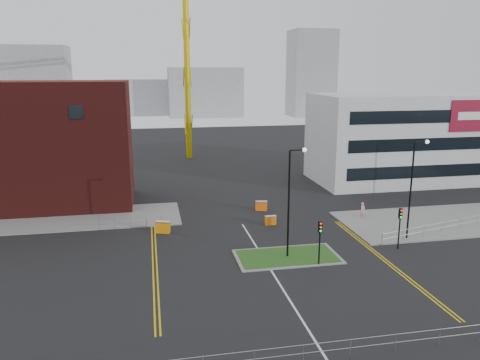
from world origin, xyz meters
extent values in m
plane|color=black|center=(0.00, 0.00, 0.00)|extent=(200.00, 200.00, 0.00)
cube|color=slate|center=(-20.00, 22.00, 0.06)|extent=(28.00, 8.00, 0.12)
cube|color=slate|center=(22.00, 14.00, 0.06)|extent=(24.00, 10.00, 0.12)
cube|color=slate|center=(2.00, 8.00, 0.04)|extent=(8.60, 4.60, 0.08)
cube|color=#28541C|center=(2.00, 8.00, 0.06)|extent=(8.00, 4.00, 0.12)
cube|color=#4F1613|center=(-20.00, 28.00, 7.00)|extent=(18.00, 10.00, 14.00)
cube|color=black|center=(-16.00, 22.98, 11.00)|extent=(1.40, 0.10, 1.40)
cube|color=silver|center=(26.00, 32.00, 6.00)|extent=(25.00, 12.00, 12.00)
cube|color=black|center=(26.00, 25.98, 2.50)|extent=(22.00, 0.10, 1.60)
cube|color=black|center=(26.00, 25.98, 6.00)|extent=(22.00, 0.10, 1.60)
cube|color=black|center=(26.00, 25.98, 9.50)|extent=(22.00, 0.10, 1.60)
cube|color=maroon|center=(32.00, 25.92, 9.50)|extent=(7.00, 0.15, 4.00)
cube|color=white|center=(32.00, 25.82, 9.50)|extent=(5.00, 0.05, 1.00)
cylinder|color=gold|center=(-2.00, 55.00, 17.19)|extent=(1.00, 1.00, 34.39)
cylinder|color=black|center=(2.00, 8.00, 4.50)|extent=(0.16, 0.16, 9.00)
cylinder|color=black|center=(2.60, 8.00, 9.00)|extent=(1.20, 0.10, 0.10)
sphere|color=silver|center=(3.20, 8.00, 9.00)|extent=(0.36, 0.36, 0.36)
cylinder|color=black|center=(14.00, 10.00, 4.50)|extent=(0.16, 0.16, 9.00)
cylinder|color=black|center=(14.60, 10.00, 9.00)|extent=(1.20, 0.10, 0.10)
sphere|color=silver|center=(15.20, 10.00, 9.00)|extent=(0.36, 0.36, 0.36)
cylinder|color=black|center=(4.00, 6.00, 1.50)|extent=(0.12, 0.12, 3.00)
cube|color=black|center=(4.00, 6.00, 3.20)|extent=(0.28, 0.22, 0.90)
sphere|color=red|center=(4.00, 5.87, 3.50)|extent=(0.18, 0.18, 0.18)
sphere|color=orange|center=(4.00, 5.87, 3.20)|extent=(0.18, 0.18, 0.18)
sphere|color=#0CCC33|center=(4.00, 5.87, 2.90)|extent=(0.18, 0.18, 0.18)
cylinder|color=black|center=(12.00, 8.00, 1.50)|extent=(0.12, 0.12, 3.00)
cube|color=black|center=(12.00, 8.00, 3.20)|extent=(0.28, 0.22, 0.90)
sphere|color=red|center=(12.00, 7.87, 3.50)|extent=(0.18, 0.18, 0.18)
sphere|color=orange|center=(12.00, 7.87, 3.20)|extent=(0.18, 0.18, 0.18)
sphere|color=#0CCC33|center=(12.00, 7.87, 2.90)|extent=(0.18, 0.18, 0.18)
cylinder|color=gray|center=(0.00, -6.00, 1.05)|extent=(24.00, 0.04, 0.04)
cylinder|color=gray|center=(0.00, -6.00, 0.55)|extent=(24.00, 0.04, 0.04)
cylinder|color=gray|center=(-11.00, 18.00, 1.05)|extent=(6.00, 0.04, 0.04)
cylinder|color=gray|center=(-11.00, 18.00, 0.55)|extent=(6.00, 0.04, 0.04)
cylinder|color=gray|center=(-14.00, 18.00, 0.55)|extent=(0.05, 0.05, 1.10)
cylinder|color=gray|center=(-8.00, 18.00, 0.55)|extent=(0.05, 0.05, 1.10)
cylinder|color=gray|center=(20.50, 11.50, 1.05)|extent=(19.01, 5.04, 0.04)
cylinder|color=gray|center=(20.50, 11.50, 0.55)|extent=(19.01, 5.04, 0.04)
cylinder|color=gray|center=(11.00, 9.00, 0.55)|extent=(0.05, 0.05, 1.10)
cube|color=silver|center=(0.00, 2.00, 0.01)|extent=(0.15, 30.00, 0.01)
cube|color=gold|center=(-9.00, 10.00, 0.01)|extent=(0.12, 24.00, 0.01)
cube|color=gold|center=(-8.70, 10.00, 0.01)|extent=(0.12, 24.00, 0.01)
cube|color=gold|center=(9.50, 6.00, 0.01)|extent=(0.12, 20.00, 0.01)
cube|color=gold|center=(9.80, 6.00, 0.01)|extent=(0.12, 20.00, 0.01)
cube|color=gray|center=(-40.00, 120.00, 11.00)|extent=(18.00, 12.00, 22.00)
cube|color=gray|center=(10.00, 130.00, 8.00)|extent=(24.00, 12.00, 16.00)
cube|color=gray|center=(45.00, 125.00, 14.00)|extent=(14.00, 12.00, 28.00)
cube|color=gray|center=(-8.00, 140.00, 6.00)|extent=(30.00, 12.00, 12.00)
imported|color=pink|center=(12.75, 16.60, 0.86)|extent=(0.74, 0.64, 1.72)
cube|color=orange|center=(-7.93, 16.00, 0.57)|extent=(1.45, 0.88, 1.15)
cube|color=silver|center=(-7.93, 16.00, 1.09)|extent=(1.45, 0.88, 0.14)
cube|color=orange|center=(3.00, 21.36, 0.53)|extent=(1.34, 0.65, 1.07)
cube|color=silver|center=(3.00, 21.36, 1.01)|extent=(1.34, 0.65, 0.13)
cube|color=orange|center=(2.74, 16.38, 0.47)|extent=(1.14, 0.45, 0.94)
cube|color=silver|center=(2.74, 16.38, 0.89)|extent=(1.14, 0.45, 0.11)
camera|label=1|loc=(-8.84, -26.91, 15.15)|focal=35.00mm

